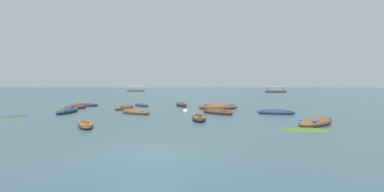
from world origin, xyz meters
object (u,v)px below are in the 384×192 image
ferry_1 (276,92)px  ferry_0 (136,91)px  rowboat_0 (67,111)px  rowboat_10 (141,105)px  rowboat_5 (124,108)px  rowboat_11 (84,105)px  rowboat_7 (218,112)px  rowboat_8 (76,107)px  rowboat_2 (218,107)px  mooring_buoy (185,111)px  rowboat_12 (276,112)px  rowboat_3 (199,118)px  rowboat_9 (136,112)px  rowboat_4 (316,122)px  rowboat_6 (181,105)px  rowboat_1 (85,125)px

ferry_1 → ferry_0: bearing=159.6°
rowboat_0 → rowboat_10: 9.80m
rowboat_5 → rowboat_11: bearing=144.3°
rowboat_5 → rowboat_7: 10.15m
rowboat_8 → ferry_1: 91.14m
rowboat_5 → rowboat_7: bearing=-27.4°
rowboat_5 → ferry_0: size_ratio=0.42×
rowboat_5 → ferry_0: bearing=101.3°
rowboat_10 → rowboat_11: rowboat_11 is taller
rowboat_0 → rowboat_2: rowboat_2 is taller
mooring_buoy → rowboat_11: bearing=148.5°
rowboat_8 → rowboat_10: 7.21m
rowboat_12 → ferry_1: 89.26m
ferry_0 → rowboat_3: bearing=-75.9°
rowboat_2 → ferry_0: bearing=106.4°
rowboat_9 → rowboat_3: bearing=-37.7°
rowboat_3 → rowboat_5: rowboat_5 is taller
rowboat_5 → rowboat_8: 5.09m
rowboat_4 → rowboat_6: 18.78m
rowboat_6 → rowboat_7: size_ratio=1.12×
rowboat_12 → mooring_buoy: mooring_buoy is taller
rowboat_9 → rowboat_7: bearing=2.2°
rowboat_5 → rowboat_12: rowboat_5 is taller
rowboat_2 → ferry_1: bearing=71.2°
rowboat_11 → mooring_buoy: (11.85, -7.27, -0.05)m
rowboat_7 → ferry_0: size_ratio=0.42×
rowboat_6 → rowboat_7: 10.14m
ferry_0 → rowboat_6: bearing=-75.1°
rowboat_2 → rowboat_5: rowboat_2 is taller
rowboat_1 → ferry_0: (-21.56, 115.47, 0.31)m
rowboat_1 → rowboat_8: size_ratio=0.83×
rowboat_0 → rowboat_9: size_ratio=1.27×
rowboat_3 → rowboat_4: bearing=-21.8°
rowboat_5 → ferry_0: 104.78m
rowboat_6 → rowboat_9: (-3.26, -9.76, 0.00)m
rowboat_1 → ferry_0: bearing=100.6°
rowboat_10 → rowboat_12: 16.00m
rowboat_1 → rowboat_6: bearing=75.7°
rowboat_0 → rowboat_8: (-1.15, 4.45, 0.00)m
rowboat_1 → ferry_1: bearing=69.1°
rowboat_0 → ferry_0: 108.08m
rowboat_7 → rowboat_9: (-6.82, -0.26, 0.00)m
rowboat_9 → rowboat_0: bearing=171.9°
rowboat_8 → ferry_0: 103.51m
rowboat_8 → rowboat_3: bearing=-36.9°
rowboat_10 → mooring_buoy: bearing=-55.2°
ferry_0 → mooring_buoy: size_ratio=8.71×
rowboat_4 → rowboat_11: 25.40m
rowboat_10 → ferry_1: size_ratio=0.40×
ferry_0 → rowboat_8: bearing=-81.4°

